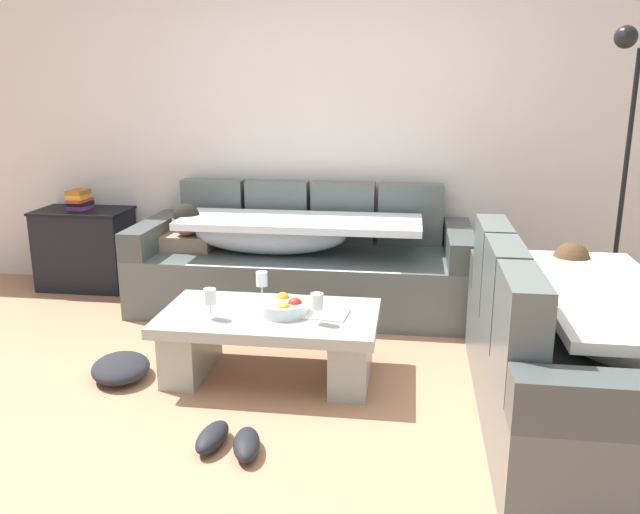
{
  "coord_description": "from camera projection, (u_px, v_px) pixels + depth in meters",
  "views": [
    {
      "loc": [
        0.62,
        -2.92,
        1.61
      ],
      "look_at": [
        0.06,
        1.01,
        0.55
      ],
      "focal_mm": 36.7,
      "sensor_mm": 36.0,
      "label": 1
    }
  ],
  "objects": [
    {
      "name": "crumpled_garment",
      "position": [
        121.0,
        368.0,
        3.67
      ],
      "size": [
        0.44,
        0.49,
        0.12
      ],
      "primitive_type": "ellipsoid",
      "rotation": [
        0.0,
        0.0,
        1.94
      ],
      "color": "#232328",
      "rests_on": "ground_plane"
    },
    {
      "name": "side_cabinet",
      "position": [
        86.0,
        249.0,
        5.25
      ],
      "size": [
        0.72,
        0.44,
        0.64
      ],
      "color": "black",
      "rests_on": "ground_plane"
    },
    {
      "name": "wine_glass_far_back",
      "position": [
        262.0,
        280.0,
        3.81
      ],
      "size": [
        0.07,
        0.07,
        0.17
      ],
      "color": "silver",
      "rests_on": "coffee_table"
    },
    {
      "name": "ground_plane",
      "position": [
        280.0,
        413.0,
        3.29
      ],
      "size": [
        14.0,
        14.0,
        0.0
      ],
      "primitive_type": "plane",
      "color": "#B27958"
    },
    {
      "name": "floor_lamp",
      "position": [
        620.0,
        162.0,
        4.23
      ],
      "size": [
        0.33,
        0.31,
        1.95
      ],
      "color": "black",
      "rests_on": "ground_plane"
    },
    {
      "name": "couch_along_wall",
      "position": [
        297.0,
        263.0,
        4.79
      ],
      "size": [
        2.41,
        0.92,
        0.88
      ],
      "color": "#525B59",
      "rests_on": "ground_plane"
    },
    {
      "name": "couch_near_window",
      "position": [
        576.0,
        356.0,
        3.14
      ],
      "size": [
        0.92,
        1.88,
        0.88
      ],
      "rotation": [
        0.0,
        0.0,
        1.57
      ],
      "color": "#525B59",
      "rests_on": "ground_plane"
    },
    {
      "name": "fruit_bowl",
      "position": [
        284.0,
        307.0,
        3.58
      ],
      "size": [
        0.28,
        0.28,
        0.1
      ],
      "color": "silver",
      "rests_on": "coffee_table"
    },
    {
      "name": "wine_glass_near_right",
      "position": [
        317.0,
        303.0,
        3.42
      ],
      "size": [
        0.07,
        0.07,
        0.17
      ],
      "color": "silver",
      "rests_on": "coffee_table"
    },
    {
      "name": "open_magazine",
      "position": [
        322.0,
        313.0,
        3.59
      ],
      "size": [
        0.3,
        0.24,
        0.01
      ],
      "primitive_type": "cube",
      "rotation": [
        0.0,
        0.0,
        -0.09
      ],
      "color": "white",
      "rests_on": "coffee_table"
    },
    {
      "name": "coffee_table",
      "position": [
        270.0,
        337.0,
        3.65
      ],
      "size": [
        1.2,
        0.68,
        0.38
      ],
      "color": "#9AA299",
      "rests_on": "ground_plane"
    },
    {
      "name": "book_stack_on_cabinet",
      "position": [
        79.0,
        200.0,
        5.15
      ],
      "size": [
        0.16,
        0.22,
        0.16
      ],
      "color": "#72337F",
      "rests_on": "side_cabinet"
    },
    {
      "name": "back_wall",
      "position": [
        333.0,
        118.0,
        5.0
      ],
      "size": [
        9.0,
        0.1,
        2.7
      ],
      "primitive_type": "cube",
      "color": "silver",
      "rests_on": "ground_plane"
    },
    {
      "name": "wine_glass_near_left",
      "position": [
        210.0,
        298.0,
        3.5
      ],
      "size": [
        0.07,
        0.07,
        0.17
      ],
      "color": "silver",
      "rests_on": "coffee_table"
    },
    {
      "name": "pair_of_shoes",
      "position": [
        229.0,
        441.0,
        2.95
      ],
      "size": [
        0.33,
        0.32,
        0.09
      ],
      "color": "black",
      "rests_on": "ground_plane"
    }
  ]
}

